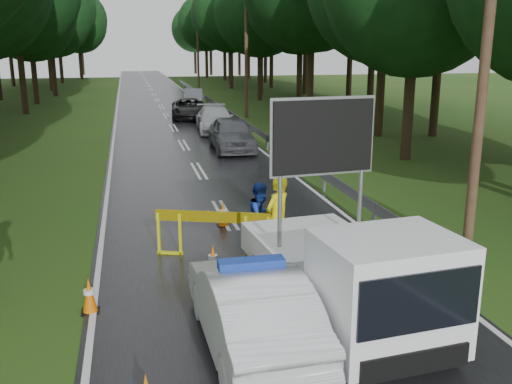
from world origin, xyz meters
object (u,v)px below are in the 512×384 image
object	(u,v)px
police_sedan	(251,309)
queue_car_fourth	(194,97)
civilian	(261,217)
queue_car_first	(232,134)
officer	(277,218)
queue_car_second	(215,119)
queue_car_third	(189,109)
work_truck	(350,276)
barrier	(213,223)

from	to	relation	value
police_sedan	queue_car_fourth	xyz separation A→B (m)	(3.40, 37.65, -0.02)
civilian	queue_car_first	size ratio (longest dim) A/B	0.36
officer	queue_car_fourth	world-z (taller)	officer
queue_car_second	queue_car_fourth	bearing A→B (deg)	91.54
queue_car_third	queue_car_fourth	distance (m)	8.31
police_sedan	queue_car_third	bearing A→B (deg)	-96.00
civilian	work_truck	bearing A→B (deg)	-124.63
queue_car_first	queue_car_fourth	world-z (taller)	queue_car_first
work_truck	queue_car_third	bearing A→B (deg)	83.64
queue_car_third	barrier	bearing A→B (deg)	-90.26
barrier	queue_car_second	xyz separation A→B (m)	(2.97, 19.26, -0.12)
barrier	queue_car_third	world-z (taller)	queue_car_third
officer	queue_car_third	distance (m)	25.68
work_truck	officer	xyz separation A→B (m)	(-0.29, 3.62, -0.07)
barrier	work_truck	bearing A→B (deg)	-47.20
queue_car_first	queue_car_second	world-z (taller)	queue_car_first
queue_car_second	police_sedan	bearing A→B (deg)	-93.98
officer	queue_car_second	distance (m)	19.73
police_sedan	queue_car_second	bearing A→B (deg)	-99.06
queue_car_first	queue_car_fourth	bearing A→B (deg)	89.98
work_truck	queue_car_fourth	bearing A→B (deg)	81.91
queue_car_second	queue_car_third	size ratio (longest dim) A/B	1.02
queue_car_third	civilian	bearing A→B (deg)	-87.62
officer	queue_car_second	size ratio (longest dim) A/B	0.40
work_truck	barrier	bearing A→B (deg)	107.44
civilian	queue_car_third	xyz separation A→B (m)	(0.97, 25.06, -0.16)
barrier	officer	world-z (taller)	officer
barrier	queue_car_third	size ratio (longest dim) A/B	0.53
queue_car_third	queue_car_fourth	world-z (taller)	queue_car_fourth
civilian	police_sedan	bearing A→B (deg)	-146.75
police_sedan	civilian	xyz separation A→B (m)	(1.18, 4.39, 0.13)
police_sedan	work_truck	xyz separation A→B (m)	(1.70, 0.15, 0.34)
work_truck	queue_car_third	distance (m)	29.30
civilian	queue_car_fourth	xyz separation A→B (m)	(2.22, 33.27, -0.15)
barrier	queue_car_fourth	size ratio (longest dim) A/B	0.61
queue_car_fourth	work_truck	bearing A→B (deg)	-85.18
work_truck	queue_car_fourth	world-z (taller)	work_truck
police_sedan	queue_car_first	bearing A→B (deg)	-101.06
queue_car_fourth	police_sedan	bearing A→B (deg)	-87.74
civilian	queue_car_third	distance (m)	25.08
work_truck	queue_car_third	xyz separation A→B (m)	(0.44, 29.29, -0.37)
queue_car_first	queue_car_fourth	xyz separation A→B (m)	(0.57, 20.21, -0.10)
civilian	queue_car_first	world-z (taller)	civilian
police_sedan	work_truck	distance (m)	1.74
police_sedan	officer	world-z (taller)	officer
civilian	queue_car_fourth	size ratio (longest dim) A/B	0.40
queue_car_second	queue_car_fourth	size ratio (longest dim) A/B	1.18
police_sedan	civilian	distance (m)	4.54
barrier	queue_car_first	distance (m)	13.56
civilian	queue_car_first	distance (m)	13.16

